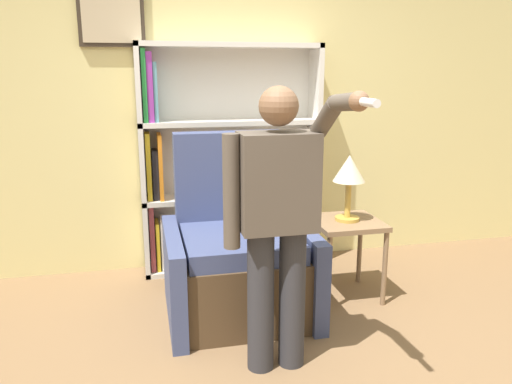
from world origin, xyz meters
The scene contains 6 objects.
wall_back centered at (-0.01, 2.03, 1.41)m, with size 8.00×0.11×2.80m.
bookcase centered at (-0.19, 1.88, 0.94)m, with size 1.49×0.28×1.88m.
armchair centered at (-0.17, 1.05, 0.38)m, with size 0.99×0.92×1.24m.
person_standing centered at (-0.09, 0.29, 0.91)m, with size 0.56×0.78×1.59m.
side_table centered at (0.66, 1.09, 0.50)m, with size 0.48×0.48×0.60m.
table_lamp centered at (0.66, 1.09, 0.95)m, with size 0.23×0.23×0.49m.
Camera 1 is at (-0.78, -2.19, 1.66)m, focal length 35.00 mm.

